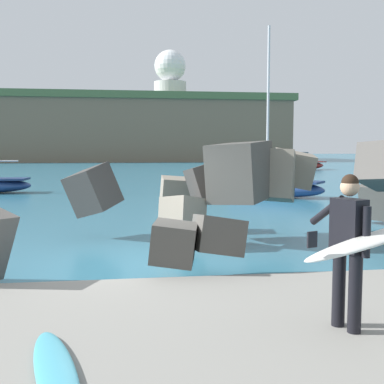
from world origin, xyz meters
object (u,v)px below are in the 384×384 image
(surfer_with_board, at_px, (358,241))
(boat_near_right, at_px, (302,164))
(spare_surfboard, at_px, (55,371))
(boat_near_centre, at_px, (274,186))
(radar_dome, at_px, (170,75))

(surfer_with_board, distance_m, boat_near_right, 47.74)
(spare_surfboard, xyz_separation_m, boat_near_centre, (7.64, 17.75, 0.22))
(boat_near_centre, bearing_deg, radar_dome, 88.72)
(radar_dome, bearing_deg, surfer_with_board, -93.91)
(boat_near_centre, height_order, boat_near_right, boat_near_centre)
(boat_near_centre, relative_size, boat_near_right, 1.24)
(boat_near_centre, bearing_deg, surfer_with_board, -104.54)
(surfer_with_board, bearing_deg, spare_surfboard, -168.83)
(spare_surfboard, xyz_separation_m, boat_near_right, (19.50, 45.50, 0.35))
(surfer_with_board, distance_m, boat_near_centre, 17.70)
(spare_surfboard, distance_m, boat_near_right, 49.50)
(spare_surfboard, bearing_deg, radar_dome, 84.07)
(surfer_with_board, xyz_separation_m, spare_surfboard, (-3.20, -0.63, -1.00))
(surfer_with_board, bearing_deg, boat_near_centre, 75.46)
(boat_near_right, xyz_separation_m, radar_dome, (-10.26, 43.51, 15.79))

